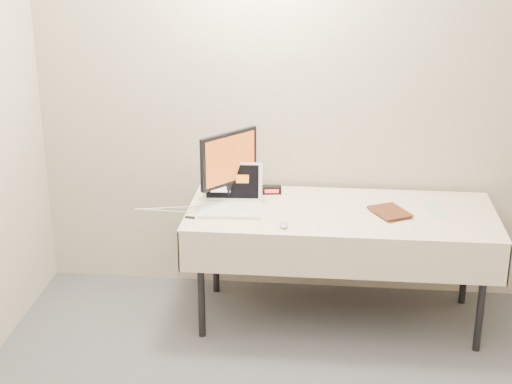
# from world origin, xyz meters

# --- Properties ---
(back_wall) EXTENTS (4.00, 0.10, 2.70)m
(back_wall) POSITION_xyz_m (0.00, 2.50, 1.35)
(back_wall) COLOR #C3B49D
(back_wall) RESTS_ON ground
(table) EXTENTS (1.86, 0.81, 0.74)m
(table) POSITION_xyz_m (0.00, 2.05, 0.68)
(table) COLOR black
(table) RESTS_ON ground
(laptop) EXTENTS (0.39, 0.36, 0.25)m
(laptop) POSITION_xyz_m (-0.67, 2.03, 0.80)
(laptop) COLOR white
(laptop) RESTS_ON table
(monitor) EXTENTS (0.30, 0.35, 0.45)m
(monitor) POSITION_xyz_m (-0.69, 2.11, 1.00)
(monitor) COLOR black
(monitor) RESTS_ON table
(book) EXTENTS (0.17, 0.11, 0.24)m
(book) POSITION_xyz_m (0.21, 1.98, 0.86)
(book) COLOR brown
(book) RESTS_ON table
(alarm_clock) EXTENTS (0.13, 0.07, 0.05)m
(alarm_clock) POSITION_xyz_m (-0.45, 2.30, 0.76)
(alarm_clock) COLOR black
(alarm_clock) RESTS_ON table
(clicker) EXTENTS (0.06, 0.11, 0.03)m
(clicker) POSITION_xyz_m (-0.33, 1.76, 0.75)
(clicker) COLOR #BBBBBE
(clicker) RESTS_ON table
(paper_form) EXTENTS (0.15, 0.26, 0.00)m
(paper_form) POSITION_xyz_m (0.57, 2.10, 0.74)
(paper_form) COLOR #B1D4A9
(paper_form) RESTS_ON table
(usb_dongle) EXTENTS (0.06, 0.03, 0.01)m
(usb_dongle) POSITION_xyz_m (-0.89, 1.83, 0.74)
(usb_dongle) COLOR black
(usb_dongle) RESTS_ON table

